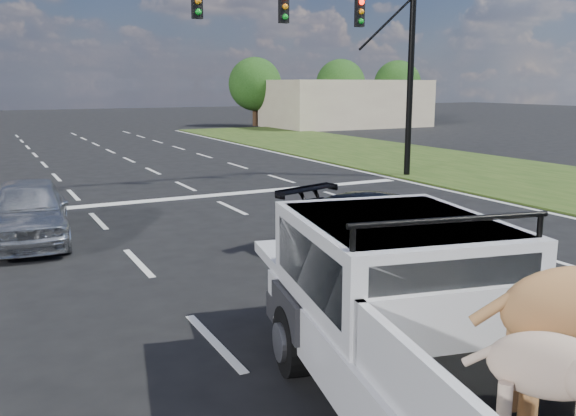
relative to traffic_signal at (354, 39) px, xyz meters
name	(u,v)px	position (x,y,z in m)	size (l,w,h in m)	color
ground	(330,319)	(-7.20, -10.50, -4.73)	(160.00, 160.00, 0.00)	black
road_markings	(186,225)	(-7.20, -3.94, -4.72)	(17.75, 60.00, 0.01)	silver
traffic_signal	(354,39)	(0.00, 0.00, 0.00)	(9.11, 0.31, 7.00)	black
building_right	(346,104)	(14.80, 23.50, -2.93)	(12.00, 7.00, 3.60)	#BBAE8F
tree_far_d	(255,84)	(8.80, 27.50, -1.44)	(4.20, 4.20, 5.40)	#332114
tree_far_e	(341,84)	(16.80, 27.50, -1.44)	(4.20, 4.20, 5.40)	#332114
tree_far_f	(397,84)	(22.80, 27.50, -1.44)	(4.20, 4.20, 5.40)	#332114
pickup_truck	(449,342)	(-7.88, -13.63, -3.71)	(3.16, 6.01, 2.14)	black
silver_sedan	(28,211)	(-10.58, -3.86, -4.06)	(1.58, 3.92, 1.34)	#ACAFB3
black_coupe	(391,234)	(-5.00, -8.94, -4.08)	(1.82, 4.47, 1.30)	black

